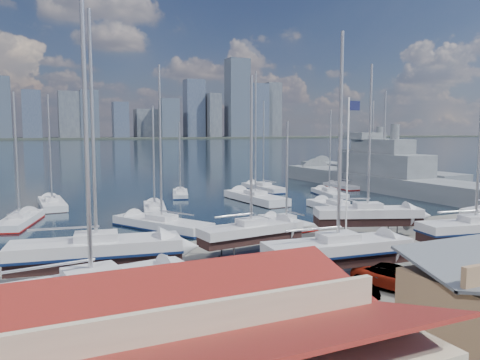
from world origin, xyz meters
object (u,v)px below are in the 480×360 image
sailboat_cradle_0 (97,252)px  flagpole (348,165)px  naval_ship_west (371,170)px  naval_ship_east (383,180)px  car_a (259,306)px

sailboat_cradle_0 → flagpole: 20.05m
naval_ship_west → flagpole: 66.49m
sailboat_cradle_0 → naval_ship_west: 79.75m
sailboat_cradle_0 → flagpole: (19.33, -1.18, 5.20)m
naval_ship_west → flagpole: (-44.28, -49.28, 5.69)m
naval_ship_east → naval_ship_west: naval_ship_east is taller
naval_ship_east → flagpole: 45.37m
naval_ship_west → car_a: naval_ship_west is taller
naval_ship_west → flagpole: bearing=137.1°
naval_ship_east → flagpole: (-31.87, -31.79, 5.69)m
flagpole → car_a: bearing=-145.3°
flagpole → naval_ship_west: bearing=48.1°
naval_ship_east → naval_ship_west: size_ratio=1.11×
sailboat_cradle_0 → naval_ship_west: (63.61, 48.10, -0.49)m
naval_ship_west → car_a: size_ratio=10.33×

